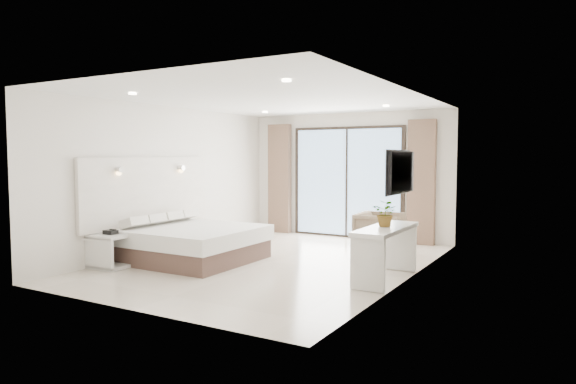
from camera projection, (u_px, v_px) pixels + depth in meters
name	position (u px, v px, depth m)	size (l,w,h in m)	color
ground	(273.00, 262.00, 8.57)	(6.20, 6.20, 0.00)	beige
room_shell	(284.00, 167.00, 9.15)	(4.62, 6.22, 2.72)	silver
bed	(191.00, 243.00, 8.70)	(2.05, 1.95, 0.71)	brown
nightstand	(110.00, 251.00, 8.12)	(0.60, 0.50, 0.54)	silver
phone	(111.00, 232.00, 8.09)	(0.19, 0.15, 0.06)	black
console_desk	(386.00, 241.00, 7.29)	(0.49, 1.57, 0.77)	silver
plant	(386.00, 216.00, 7.27)	(0.34, 0.38, 0.30)	#33662D
armchair	(380.00, 231.00, 9.35)	(0.80, 0.75, 0.83)	#7D7152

